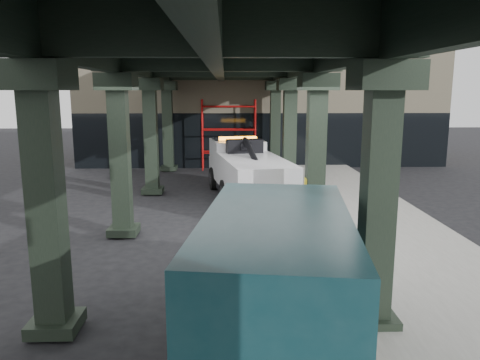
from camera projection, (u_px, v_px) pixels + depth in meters
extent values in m
plane|color=black|center=(233.00, 256.00, 12.87)|extent=(90.00, 90.00, 0.00)
cube|color=gray|center=(372.00, 231.00, 14.95)|extent=(5.00, 40.00, 0.15)
cube|color=silver|center=(285.00, 234.00, 14.88)|extent=(0.12, 38.00, 0.01)
cube|color=black|center=(378.00, 201.00, 8.55)|extent=(0.55, 0.55, 5.00)
cube|color=black|center=(385.00, 76.00, 8.12)|extent=(1.10, 1.10, 0.50)
cube|color=black|center=(371.00, 319.00, 8.99)|extent=(0.90, 0.90, 0.24)
cube|color=black|center=(316.00, 156.00, 14.44)|extent=(0.55, 0.55, 5.00)
cube|color=black|center=(318.00, 82.00, 14.01)|extent=(1.10, 1.10, 0.50)
cube|color=black|center=(313.00, 228.00, 14.88)|extent=(0.90, 0.90, 0.24)
cube|color=black|center=(289.00, 137.00, 20.33)|extent=(0.55, 0.55, 5.00)
cube|color=black|center=(291.00, 84.00, 19.90)|extent=(1.10, 1.10, 0.50)
cube|color=black|center=(288.00, 189.00, 20.77)|extent=(0.90, 0.90, 0.24)
cube|color=black|center=(275.00, 127.00, 26.22)|extent=(0.55, 0.55, 5.00)
cube|color=black|center=(276.00, 86.00, 25.79)|extent=(1.10, 1.10, 0.50)
cube|color=black|center=(274.00, 167.00, 26.65)|extent=(0.90, 0.90, 0.24)
cube|color=black|center=(46.00, 204.00, 8.37)|extent=(0.55, 0.55, 5.00)
cube|color=black|center=(36.00, 75.00, 7.94)|extent=(1.10, 1.10, 0.50)
cube|color=black|center=(56.00, 323.00, 8.80)|extent=(0.90, 0.90, 0.24)
cube|color=black|center=(120.00, 157.00, 14.26)|extent=(0.55, 0.55, 5.00)
cube|color=black|center=(117.00, 82.00, 13.83)|extent=(1.10, 1.10, 0.50)
cube|color=black|center=(124.00, 230.00, 14.69)|extent=(0.90, 0.90, 0.24)
cube|color=black|center=(151.00, 137.00, 20.15)|extent=(0.55, 0.55, 5.00)
cube|color=black|center=(149.00, 84.00, 19.72)|extent=(1.10, 1.10, 0.50)
cube|color=black|center=(153.00, 190.00, 20.58)|extent=(0.90, 0.90, 0.24)
cube|color=black|center=(168.00, 127.00, 26.03)|extent=(0.55, 0.55, 5.00)
cube|color=black|center=(167.00, 86.00, 25.61)|extent=(1.10, 1.10, 0.50)
cube|color=black|center=(169.00, 168.00, 26.47)|extent=(0.90, 0.90, 0.24)
cube|color=black|center=(319.00, 54.00, 13.86)|extent=(0.35, 32.00, 1.10)
cube|color=black|center=(115.00, 54.00, 13.68)|extent=(0.35, 32.00, 1.10)
cube|color=black|center=(218.00, 54.00, 13.77)|extent=(0.35, 32.00, 1.10)
cube|color=black|center=(217.00, 29.00, 13.64)|extent=(7.40, 32.00, 0.30)
cube|color=#C6B793|center=(257.00, 98.00, 31.80)|extent=(22.00, 10.00, 8.00)
cylinder|color=#B10E0E|center=(203.00, 134.00, 27.07)|extent=(0.08, 0.08, 4.00)
cylinder|color=#B10E0E|center=(202.00, 136.00, 26.28)|extent=(0.08, 0.08, 4.00)
cylinder|color=#B10E0E|center=(254.00, 134.00, 27.16)|extent=(0.08, 0.08, 4.00)
cylinder|color=#B10E0E|center=(255.00, 135.00, 26.38)|extent=(0.08, 0.08, 4.00)
cylinder|color=#B10E0E|center=(229.00, 151.00, 27.30)|extent=(3.00, 0.08, 0.08)
cylinder|color=#B10E0E|center=(229.00, 129.00, 27.06)|extent=(3.00, 0.08, 0.08)
cylinder|color=#B10E0E|center=(229.00, 106.00, 26.81)|extent=(3.00, 0.08, 0.08)
cube|color=black|center=(249.00, 186.00, 19.07)|extent=(2.13, 7.10, 0.23)
cube|color=silver|center=(237.00, 158.00, 21.22)|extent=(2.56, 2.60, 1.69)
cube|color=silver|center=(233.00, 165.00, 22.26)|extent=(2.29, 1.02, 0.84)
cube|color=black|center=(236.00, 148.00, 21.36)|extent=(2.24, 1.56, 0.80)
cube|color=silver|center=(255.00, 176.00, 17.92)|extent=(3.02, 5.01, 1.31)
cube|color=orange|center=(238.00, 138.00, 20.87)|extent=(1.71, 0.55, 0.15)
cube|color=black|center=(244.00, 146.00, 19.55)|extent=(1.58, 0.81, 0.56)
cylinder|color=black|center=(254.00, 157.00, 17.97)|extent=(0.78, 3.27, 1.26)
cube|color=black|center=(271.00, 216.00, 15.79)|extent=(0.50, 1.34, 0.17)
cube|color=black|center=(276.00, 222.00, 15.17)|extent=(1.52, 0.49, 0.17)
cylinder|color=black|center=(214.00, 178.00, 21.47)|extent=(0.50, 1.07, 1.03)
cylinder|color=silver|center=(214.00, 178.00, 21.47)|extent=(0.46, 0.62, 0.57)
cylinder|color=black|center=(258.00, 177.00, 21.88)|extent=(0.50, 1.07, 1.03)
cylinder|color=silver|center=(258.00, 177.00, 21.88)|extent=(0.46, 0.62, 0.57)
cylinder|color=black|center=(225.00, 193.00, 18.49)|extent=(0.50, 1.07, 1.03)
cylinder|color=silver|center=(225.00, 193.00, 18.49)|extent=(0.46, 0.62, 0.57)
cylinder|color=black|center=(276.00, 190.00, 18.90)|extent=(0.50, 1.07, 1.03)
cylinder|color=silver|center=(276.00, 190.00, 18.90)|extent=(0.46, 0.62, 0.57)
cylinder|color=black|center=(231.00, 200.00, 17.31)|extent=(0.50, 1.07, 1.03)
cylinder|color=silver|center=(231.00, 200.00, 17.31)|extent=(0.46, 0.62, 0.57)
cylinder|color=black|center=(284.00, 197.00, 17.72)|extent=(0.50, 1.07, 1.03)
cylinder|color=silver|center=(284.00, 197.00, 17.72)|extent=(0.46, 0.62, 0.57)
cube|color=#133D45|center=(280.00, 244.00, 10.65)|extent=(2.40, 1.51, 0.99)
cube|color=#133D45|center=(276.00, 278.00, 7.61)|extent=(2.98, 5.23, 2.15)
cube|color=#94754B|center=(276.00, 316.00, 8.21)|extent=(3.19, 6.43, 0.39)
cube|color=black|center=(280.00, 212.00, 10.06)|extent=(2.19, 0.77, 0.92)
cube|color=black|center=(277.00, 240.00, 7.83)|extent=(2.87, 4.25, 0.61)
cube|color=silver|center=(281.00, 254.00, 11.31)|extent=(2.20, 0.44, 0.33)
cylinder|color=black|center=(232.00, 268.00, 10.83)|extent=(0.43, 0.96, 0.92)
cylinder|color=silver|center=(232.00, 268.00, 10.83)|extent=(0.42, 0.55, 0.51)
cylinder|color=black|center=(328.00, 271.00, 10.59)|extent=(0.43, 0.96, 0.92)
cylinder|color=silver|center=(328.00, 271.00, 10.59)|extent=(0.42, 0.55, 0.51)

